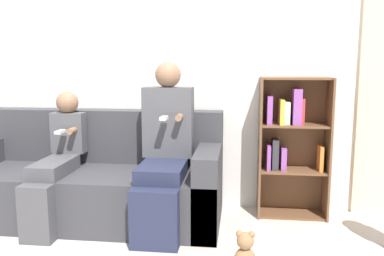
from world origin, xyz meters
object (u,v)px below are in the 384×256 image
at_px(couch, 93,182).
at_px(child_seated, 56,159).
at_px(adult_seated, 164,144).
at_px(bookshelf, 291,140).
at_px(teddy_bear, 245,254).

height_order(couch, child_seated, child_seated).
distance_m(couch, child_seated, 0.37).
relative_size(adult_seated, bookshelf, 1.11).
relative_size(child_seated, bookshelf, 0.90).
relative_size(child_seated, teddy_bear, 3.76).
bearing_deg(bookshelf, couch, -170.01).
bearing_deg(child_seated, couch, 35.79).
height_order(adult_seated, child_seated, adult_seated).
relative_size(couch, teddy_bear, 7.59).
bearing_deg(couch, adult_seated, -10.27).
xyz_separation_m(couch, teddy_bear, (1.26, -0.80, -0.17)).
distance_m(couch, teddy_bear, 1.50).
xyz_separation_m(child_seated, bookshelf, (1.88, 0.46, 0.11)).
relative_size(adult_seated, teddy_bear, 4.63).
xyz_separation_m(child_seated, teddy_bear, (1.49, -0.63, -0.41)).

